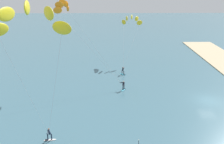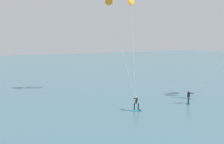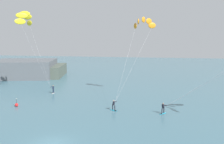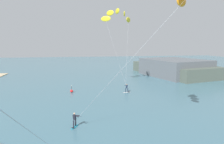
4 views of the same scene
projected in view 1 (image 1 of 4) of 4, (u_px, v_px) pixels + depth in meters
ground_plane at (209, 101)px, 38.29m from camera, size 240.00×240.00×0.00m
kitesurfer_nearshore at (131, 22)px, 55.41m from camera, size 12.30×5.78×10.83m
kitesurfer_mid_water at (66, 10)px, 40.72m from camera, size 6.84×12.23×15.15m
kitesurfer_far_out at (29, 25)px, 18.94m from camera, size 6.75×6.66×16.47m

